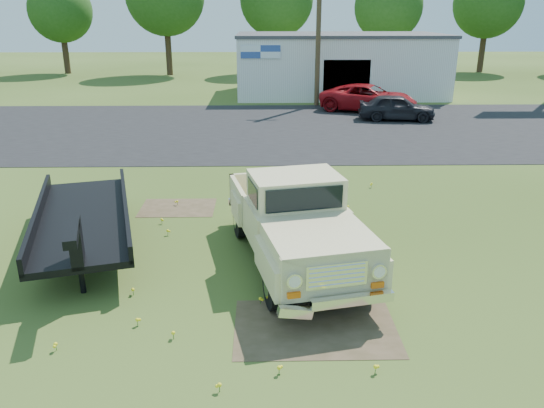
{
  "coord_description": "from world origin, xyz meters",
  "views": [
    {
      "loc": [
        0.52,
        -11.45,
        5.52
      ],
      "look_at": [
        0.78,
        1.0,
        1.01
      ],
      "focal_mm": 35.0,
      "sensor_mm": 36.0,
      "label": 1
    }
  ],
  "objects": [
    {
      "name": "treeline_e",
      "position": [
        12.0,
        39.0,
        5.98
      ],
      "size": [
        6.08,
        6.08,
        9.04
      ],
      "color": "#3B291B",
      "rests_on": "ground"
    },
    {
      "name": "utility_pole_mid",
      "position": [
        4.0,
        22.0,
        4.6
      ],
      "size": [
        1.6,
        0.3,
        9.0
      ],
      "color": "#41321E",
      "rests_on": "ground"
    },
    {
      "name": "flatbed_trailer",
      "position": [
        -3.88,
        0.78,
        0.88
      ],
      "size": [
        3.79,
        6.78,
        1.76
      ],
      "primitive_type": null,
      "rotation": [
        0.0,
        0.0,
        0.27
      ],
      "color": "black",
      "rests_on": "ground"
    },
    {
      "name": "treeline_f",
      "position": [
        22.0,
        41.5,
        6.3
      ],
      "size": [
        6.4,
        6.4,
        9.52
      ],
      "color": "#3B291B",
      "rests_on": "ground"
    },
    {
      "name": "commercial_building",
      "position": [
        6.0,
        26.99,
        2.1
      ],
      "size": [
        14.2,
        8.2,
        4.15
      ],
      "color": "silver",
      "rests_on": "ground"
    },
    {
      "name": "treeline_b",
      "position": [
        -18.0,
        41.0,
        5.67
      ],
      "size": [
        5.76,
        5.76,
        8.57
      ],
      "color": "#3B291B",
      "rests_on": "ground"
    },
    {
      "name": "dirt_patch_b",
      "position": [
        -2.0,
        3.5,
        0.0
      ],
      "size": [
        2.2,
        1.6,
        0.01
      ],
      "primitive_type": "cube",
      "color": "#453B25",
      "rests_on": "ground"
    },
    {
      "name": "ground",
      "position": [
        0.0,
        0.0,
        0.0
      ],
      "size": [
        140.0,
        140.0,
        0.0
      ],
      "primitive_type": "plane",
      "color": "#334516",
      "rests_on": "ground"
    },
    {
      "name": "dark_sedan",
      "position": [
        7.83,
        17.0,
        0.69
      ],
      "size": [
        4.23,
        2.16,
        1.38
      ],
      "primitive_type": "imported",
      "rotation": [
        0.0,
        0.0,
        1.44
      ],
      "color": "black",
      "rests_on": "ground"
    },
    {
      "name": "dirt_patch_a",
      "position": [
        1.5,
        -3.0,
        0.0
      ],
      "size": [
        3.0,
        2.0,
        0.01
      ],
      "primitive_type": "cube",
      "color": "#453B25",
      "rests_on": "ground"
    },
    {
      "name": "red_pickup",
      "position": [
        6.82,
        19.74,
        0.78
      ],
      "size": [
        6.15,
        4.61,
        1.55
      ],
      "primitive_type": "imported",
      "rotation": [
        0.0,
        0.0,
        1.16
      ],
      "color": "maroon",
      "rests_on": "ground"
    },
    {
      "name": "asphalt_lot",
      "position": [
        0.0,
        15.0,
        0.0
      ],
      "size": [
        90.0,
        14.0,
        0.02
      ],
      "primitive_type": "cube",
      "color": "black",
      "rests_on": "ground"
    },
    {
      "name": "vintage_pickup_truck",
      "position": [
        1.27,
        -0.28,
        1.09
      ],
      "size": [
        3.54,
        6.34,
        2.17
      ],
      "primitive_type": null,
      "rotation": [
        0.0,
        0.0,
        0.21
      ],
      "color": "#C2B882",
      "rests_on": "ground"
    },
    {
      "name": "treeline_d",
      "position": [
        2.0,
        40.5,
        6.62
      ],
      "size": [
        6.72,
        6.72,
        10.0
      ],
      "color": "#3B291B",
      "rests_on": "ground"
    }
  ]
}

